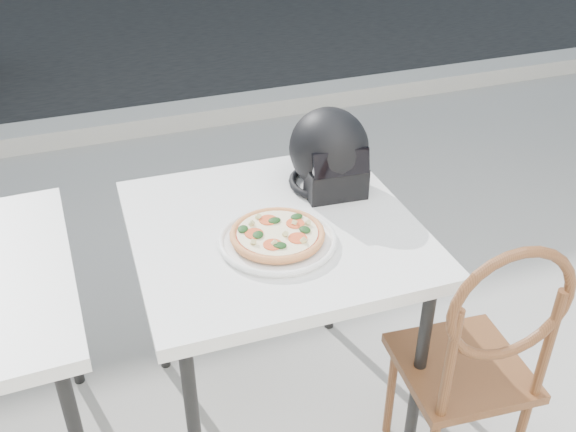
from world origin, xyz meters
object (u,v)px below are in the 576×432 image
object	(u,v)px
cafe_table_main	(274,244)
cafe_chair_main	(479,353)
pizza	(277,234)
helmet	(330,154)
plate	(277,240)

from	to	relation	value
cafe_table_main	cafe_chair_main	world-z (taller)	cafe_chair_main
cafe_chair_main	cafe_table_main	bearing A→B (deg)	-39.80
pizza	helmet	world-z (taller)	helmet
pizza	helmet	xyz separation A→B (m)	(0.26, 0.25, 0.08)
plate	pizza	size ratio (longest dim) A/B	1.27
pizza	helmet	bearing A→B (deg)	43.63
cafe_table_main	helmet	size ratio (longest dim) A/B	2.97
helmet	pizza	bearing A→B (deg)	-131.70
pizza	cafe_chair_main	xyz separation A→B (m)	(0.47, -0.36, -0.29)
cafe_table_main	helmet	distance (m)	0.34
cafe_table_main	cafe_chair_main	bearing A→B (deg)	-45.25
plate	cafe_chair_main	distance (m)	0.64
pizza	helmet	distance (m)	0.37
helmet	cafe_chair_main	distance (m)	0.74
plate	helmet	bearing A→B (deg)	43.65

